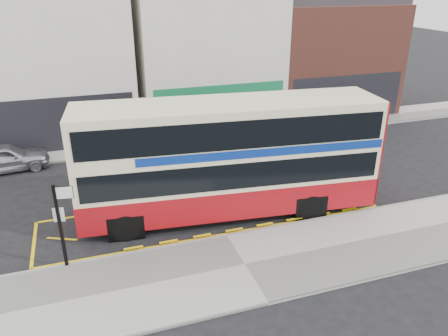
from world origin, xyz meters
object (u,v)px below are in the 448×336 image
object	(u,v)px
double_decker_bus	(230,157)
car_grey	(193,141)
car_white	(283,128)
street_tree_right	(295,68)
bus_stop_post	(61,218)
car_silver	(4,158)

from	to	relation	value
double_decker_bus	car_grey	bearing A→B (deg)	94.27
car_white	street_tree_right	distance (m)	4.66
bus_stop_post	car_white	world-z (taller)	bus_stop_post
bus_stop_post	street_tree_right	world-z (taller)	street_tree_right
car_silver	car_white	xyz separation A→B (m)	(15.63, -0.08, -0.05)
car_grey	car_white	size ratio (longest dim) A/B	1.01
double_decker_bus	car_silver	world-z (taller)	double_decker_bus
bus_stop_post	car_white	xyz separation A→B (m)	(12.65, 9.56, -1.30)
street_tree_right	double_decker_bus	bearing A→B (deg)	-127.91
car_grey	street_tree_right	xyz separation A→B (m)	(7.96, 3.62, 2.94)
double_decker_bus	car_white	world-z (taller)	double_decker_bus
double_decker_bus	bus_stop_post	xyz separation A→B (m)	(-6.52, -1.94, -0.55)
bus_stop_post	car_grey	xyz separation A→B (m)	(6.74, 8.83, -1.21)
bus_stop_post	car_silver	bearing A→B (deg)	115.00
bus_stop_post	car_silver	distance (m)	10.17
car_white	bus_stop_post	bearing A→B (deg)	130.12
double_decker_bus	street_tree_right	xyz separation A→B (m)	(8.18, 10.50, 1.18)
car_white	street_tree_right	size ratio (longest dim) A/B	0.85
double_decker_bus	bus_stop_post	bearing A→B (deg)	-157.25
car_silver	street_tree_right	world-z (taller)	street_tree_right
double_decker_bus	street_tree_right	bearing A→B (deg)	58.22
car_silver	car_white	distance (m)	15.63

